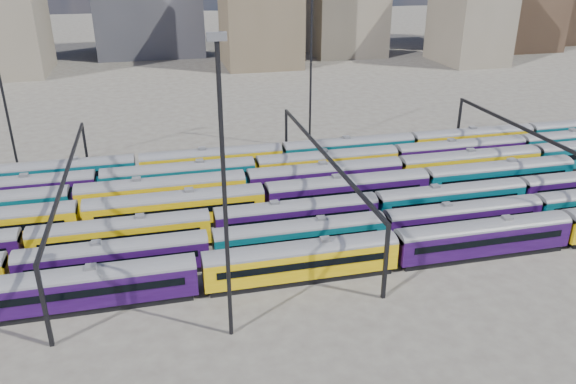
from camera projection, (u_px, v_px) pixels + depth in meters
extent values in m
plane|color=#48433D|center=(246.00, 219.00, 69.68)|extent=(500.00, 500.00, 0.00)
cube|color=black|center=(92.00, 304.00, 52.49)|extent=(18.67, 2.42, 0.69)
cube|color=#1D0735|center=(89.00, 288.00, 51.78)|extent=(19.65, 2.85, 2.85)
cylinder|color=#4C4C51|center=(87.00, 275.00, 51.21)|extent=(19.65, 2.85, 2.85)
cube|color=black|center=(88.00, 293.00, 50.36)|extent=(17.30, 0.06, 0.74)
cube|color=black|center=(90.00, 277.00, 52.93)|extent=(17.30, 0.06, 0.74)
cube|color=slate|center=(86.00, 268.00, 50.91)|extent=(0.98, 0.88, 0.34)
cube|color=black|center=(301.00, 276.00, 56.87)|extent=(18.67, 2.42, 0.69)
cube|color=#BA9107|center=(301.00, 261.00, 56.16)|extent=(19.65, 2.85, 2.85)
cylinder|color=#4C4C51|center=(301.00, 249.00, 55.59)|extent=(19.65, 2.85, 2.85)
cube|color=black|center=(305.00, 266.00, 54.74)|extent=(17.30, 0.06, 0.74)
cube|color=black|center=(298.00, 251.00, 57.31)|extent=(17.30, 0.06, 0.74)
cube|color=slate|center=(301.00, 242.00, 55.29)|extent=(0.98, 0.88, 0.34)
cube|color=black|center=(480.00, 253.00, 61.25)|extent=(18.67, 2.42, 0.69)
cube|color=#1D0735|center=(482.00, 239.00, 60.54)|extent=(19.65, 2.85, 2.85)
cylinder|color=#4C4C51|center=(484.00, 227.00, 59.97)|extent=(19.65, 2.85, 2.85)
cube|color=black|center=(490.00, 242.00, 59.12)|extent=(17.30, 0.06, 0.74)
cube|color=black|center=(476.00, 230.00, 61.69)|extent=(17.30, 0.06, 0.74)
cube|color=slate|center=(485.00, 220.00, 59.67)|extent=(0.98, 0.88, 0.34)
cube|color=black|center=(116.00, 274.00, 57.39)|extent=(17.92, 2.32, 0.66)
cube|color=#1D0735|center=(114.00, 259.00, 56.71)|extent=(18.86, 2.73, 2.73)
cylinder|color=#4C4C51|center=(113.00, 247.00, 56.16)|extent=(18.86, 2.73, 2.73)
cube|color=black|center=(113.00, 263.00, 55.34)|extent=(16.60, 0.06, 0.71)
cube|color=black|center=(115.00, 250.00, 57.81)|extent=(16.60, 0.06, 0.71)
cube|color=slate|center=(112.00, 241.00, 55.86)|extent=(0.94, 0.85, 0.33)
cube|color=black|center=(300.00, 251.00, 61.59)|extent=(17.92, 2.32, 0.66)
cube|color=#043945|center=(300.00, 238.00, 60.91)|extent=(18.86, 2.73, 2.73)
cylinder|color=#4C4C51|center=(300.00, 226.00, 60.36)|extent=(18.86, 2.73, 2.73)
cube|color=black|center=(304.00, 241.00, 59.55)|extent=(16.60, 0.06, 0.71)
cube|color=black|center=(297.00, 229.00, 62.02)|extent=(16.60, 0.06, 0.71)
cube|color=slate|center=(300.00, 220.00, 60.07)|extent=(0.94, 0.85, 0.33)
cube|color=black|center=(460.00, 232.00, 65.80)|extent=(17.92, 2.32, 0.66)
cube|color=#1D0735|center=(462.00, 219.00, 65.12)|extent=(18.86, 2.73, 2.73)
cylinder|color=#4C4C51|center=(464.00, 208.00, 64.57)|extent=(18.86, 2.73, 2.73)
cube|color=black|center=(469.00, 222.00, 63.75)|extent=(16.60, 0.06, 0.71)
cube|color=black|center=(456.00, 211.00, 66.22)|extent=(16.60, 0.06, 0.71)
cube|color=slate|center=(464.00, 202.00, 64.28)|extent=(0.94, 0.85, 0.33)
cube|color=black|center=(124.00, 249.00, 61.96)|extent=(18.20, 2.36, 0.67)
cube|color=#BA9107|center=(122.00, 236.00, 61.27)|extent=(19.16, 2.78, 2.78)
cylinder|color=#4C4C51|center=(120.00, 224.00, 60.71)|extent=(19.16, 2.78, 2.78)
cube|color=black|center=(121.00, 239.00, 59.88)|extent=(16.86, 0.06, 0.72)
cube|color=black|center=(122.00, 227.00, 62.39)|extent=(16.86, 0.06, 0.72)
cube|color=slate|center=(119.00, 218.00, 60.42)|extent=(0.96, 0.86, 0.34)
cube|color=black|center=(297.00, 230.00, 66.23)|extent=(18.20, 2.36, 0.67)
cube|color=#1D0735|center=(297.00, 217.00, 65.54)|extent=(19.16, 2.78, 2.78)
cylinder|color=#4C4C51|center=(297.00, 206.00, 64.98)|extent=(19.16, 2.78, 2.78)
cube|color=black|center=(300.00, 219.00, 64.15)|extent=(16.86, 0.06, 0.72)
cube|color=black|center=(294.00, 209.00, 66.66)|extent=(16.86, 0.06, 0.72)
cube|color=slate|center=(297.00, 200.00, 64.69)|extent=(0.96, 0.86, 0.34)
cube|color=black|center=(449.00, 213.00, 70.50)|extent=(18.20, 2.36, 0.67)
cube|color=#043945|center=(450.00, 200.00, 69.81)|extent=(19.16, 2.78, 2.78)
cylinder|color=#4C4C51|center=(451.00, 190.00, 69.26)|extent=(19.16, 2.78, 2.78)
cube|color=black|center=(456.00, 202.00, 68.42)|extent=(16.86, 0.06, 0.72)
cube|color=black|center=(445.00, 193.00, 70.93)|extent=(16.86, 0.06, 0.72)
cube|color=slate|center=(452.00, 185.00, 68.96)|extent=(0.96, 0.86, 0.34)
cube|color=black|center=(177.00, 223.00, 67.73)|extent=(19.95, 2.59, 0.73)
cube|color=#BA9107|center=(176.00, 209.00, 66.97)|extent=(21.00, 3.04, 3.04)
cylinder|color=#4C4C51|center=(175.00, 198.00, 66.36)|extent=(21.00, 3.04, 3.04)
cube|color=black|center=(177.00, 212.00, 65.46)|extent=(18.48, 0.06, 0.79)
cube|color=black|center=(175.00, 201.00, 68.20)|extent=(18.48, 0.06, 0.79)
cube|color=slate|center=(175.00, 191.00, 66.04)|extent=(1.05, 0.94, 0.37)
cube|color=black|center=(347.00, 206.00, 72.40)|extent=(19.95, 2.59, 0.73)
cube|color=#1D0735|center=(347.00, 192.00, 71.64)|extent=(21.00, 3.04, 3.04)
cylinder|color=#4C4C51|center=(348.00, 181.00, 71.03)|extent=(21.00, 3.04, 3.04)
cube|color=black|center=(352.00, 194.00, 70.13)|extent=(18.48, 0.06, 0.79)
cube|color=black|center=(344.00, 185.00, 72.87)|extent=(18.48, 0.06, 0.79)
cube|color=slate|center=(348.00, 175.00, 70.71)|extent=(1.05, 0.94, 0.37)
cube|color=black|center=(496.00, 190.00, 77.07)|extent=(19.95, 2.59, 0.73)
cube|color=#043945|center=(498.00, 177.00, 76.31)|extent=(21.00, 3.04, 3.04)
cylinder|color=#4C4C51|center=(500.00, 167.00, 75.70)|extent=(21.00, 3.04, 3.04)
cube|color=black|center=(505.00, 179.00, 74.79)|extent=(18.48, 0.06, 0.79)
cube|color=black|center=(492.00, 171.00, 77.54)|extent=(18.48, 0.06, 0.79)
cube|color=slate|center=(500.00, 161.00, 75.38)|extent=(1.05, 0.94, 0.37)
cube|color=black|center=(164.00, 207.00, 71.88)|extent=(19.90, 2.58, 0.73)
cube|color=#BA9107|center=(162.00, 194.00, 71.12)|extent=(20.95, 3.04, 3.04)
cylinder|color=#4C4C51|center=(161.00, 183.00, 70.51)|extent=(20.95, 3.04, 3.04)
cube|color=black|center=(163.00, 196.00, 69.61)|extent=(18.43, 0.06, 0.79)
cube|color=black|center=(162.00, 187.00, 72.35)|extent=(18.43, 0.06, 0.79)
cube|color=slate|center=(161.00, 177.00, 70.19)|extent=(1.05, 0.94, 0.37)
cube|color=black|center=(325.00, 192.00, 76.54)|extent=(19.90, 2.58, 0.73)
cube|color=#1D0735|center=(325.00, 179.00, 75.78)|extent=(20.95, 3.04, 3.04)
cylinder|color=#4C4C51|center=(325.00, 168.00, 75.17)|extent=(20.95, 3.04, 3.04)
cube|color=black|center=(328.00, 181.00, 74.26)|extent=(18.43, 0.06, 0.79)
cube|color=black|center=(322.00, 172.00, 77.00)|extent=(18.43, 0.06, 0.79)
cube|color=slate|center=(325.00, 163.00, 74.85)|extent=(1.05, 0.94, 0.37)
cube|color=black|center=(467.00, 178.00, 81.19)|extent=(19.90, 2.58, 0.73)
cube|color=#BA9107|center=(469.00, 165.00, 80.44)|extent=(20.95, 3.04, 3.04)
cylinder|color=#4C4C51|center=(470.00, 155.00, 79.83)|extent=(20.95, 3.04, 3.04)
cube|color=black|center=(475.00, 167.00, 78.92)|extent=(18.43, 0.06, 0.79)
cube|color=black|center=(463.00, 159.00, 81.66)|extent=(18.43, 0.06, 0.79)
cube|color=slate|center=(471.00, 150.00, 79.50)|extent=(1.05, 0.94, 0.37)
cube|color=black|center=(16.00, 206.00, 72.31)|extent=(19.40, 2.52, 0.71)
cube|color=#1D0735|center=(13.00, 193.00, 71.58)|extent=(20.42, 2.96, 2.96)
cylinder|color=#4C4C51|center=(10.00, 182.00, 70.98)|extent=(20.42, 2.96, 2.96)
cube|color=black|center=(10.00, 195.00, 70.10)|extent=(17.97, 0.06, 0.77)
cube|color=black|center=(15.00, 186.00, 72.77)|extent=(17.97, 0.06, 0.77)
cube|color=slate|center=(9.00, 176.00, 70.67)|extent=(1.02, 0.92, 0.36)
cube|color=black|center=(180.00, 191.00, 76.86)|extent=(19.40, 2.52, 0.71)
cube|color=#043945|center=(179.00, 178.00, 76.12)|extent=(20.42, 2.96, 2.96)
cylinder|color=#4C4C51|center=(179.00, 168.00, 75.53)|extent=(20.42, 2.96, 2.96)
cube|color=black|center=(180.00, 180.00, 74.64)|extent=(17.97, 0.06, 0.77)
cube|color=black|center=(179.00, 172.00, 77.31)|extent=(17.97, 0.06, 0.77)
cube|color=slate|center=(178.00, 163.00, 75.21)|extent=(1.02, 0.92, 0.36)
cube|color=black|center=(327.00, 177.00, 81.40)|extent=(19.40, 2.52, 0.71)
cube|color=#BA9107|center=(327.00, 165.00, 80.66)|extent=(20.42, 2.96, 2.96)
cylinder|color=#4C4C51|center=(328.00, 156.00, 80.07)|extent=(20.42, 2.96, 2.96)
cube|color=black|center=(331.00, 167.00, 79.19)|extent=(17.97, 0.06, 0.77)
cube|color=black|center=(324.00, 159.00, 81.86)|extent=(17.97, 0.06, 0.77)
cube|color=slate|center=(328.00, 150.00, 79.75)|extent=(1.02, 0.92, 0.36)
cube|color=black|center=(458.00, 165.00, 85.94)|extent=(19.40, 2.52, 0.71)
cube|color=#1D0735|center=(459.00, 154.00, 85.21)|extent=(20.42, 2.96, 2.96)
cylinder|color=#4C4C51|center=(461.00, 144.00, 84.61)|extent=(20.42, 2.96, 2.96)
cube|color=black|center=(465.00, 155.00, 83.73)|extent=(17.97, 0.06, 0.77)
cube|color=black|center=(455.00, 148.00, 86.40)|extent=(17.97, 0.06, 0.77)
cube|color=slate|center=(461.00, 139.00, 84.30)|extent=(1.02, 0.92, 0.36)
cube|color=black|center=(576.00, 154.00, 90.49)|extent=(19.40, 2.52, 0.71)
cube|color=black|center=(572.00, 138.00, 90.95)|extent=(17.97, 0.06, 0.77)
cube|color=black|center=(61.00, 188.00, 77.85)|extent=(19.37, 2.51, 0.71)
cube|color=#043945|center=(59.00, 175.00, 77.11)|extent=(20.39, 2.96, 2.96)
cylinder|color=#4C4C51|center=(58.00, 165.00, 76.52)|extent=(20.39, 2.96, 2.96)
cube|color=black|center=(57.00, 177.00, 75.64)|extent=(17.95, 0.06, 0.76)
cube|color=black|center=(60.00, 169.00, 78.30)|extent=(17.95, 0.06, 0.76)
cube|color=slate|center=(57.00, 160.00, 76.20)|extent=(1.02, 0.92, 0.36)
cube|color=black|center=(213.00, 174.00, 82.39)|extent=(19.37, 2.51, 0.71)
cube|color=#BA9107|center=(212.00, 163.00, 81.65)|extent=(20.39, 2.96, 2.96)
cylinder|color=#4C4C51|center=(211.00, 153.00, 81.06)|extent=(20.39, 2.96, 2.96)
cube|color=black|center=(213.00, 164.00, 80.17)|extent=(17.95, 0.06, 0.76)
cube|color=black|center=(211.00, 157.00, 82.84)|extent=(17.95, 0.06, 0.76)
cube|color=slate|center=(211.00, 148.00, 80.74)|extent=(1.02, 0.92, 0.36)
cube|color=black|center=(348.00, 162.00, 86.92)|extent=(19.37, 2.51, 0.71)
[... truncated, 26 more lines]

